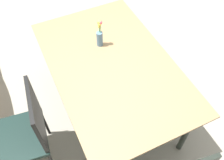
% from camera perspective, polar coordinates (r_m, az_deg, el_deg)
% --- Properties ---
extents(ground_plane, '(12.00, 12.00, 0.00)m').
position_cam_1_polar(ground_plane, '(2.91, -0.96, -7.23)').
color(ground_plane, gray).
extents(dining_table, '(1.73, 1.09, 0.75)m').
position_cam_1_polar(dining_table, '(2.38, 0.00, 2.69)').
color(dining_table, '#8C704C').
rests_on(dining_table, ground).
extents(chair_far_side, '(0.52, 0.52, 0.98)m').
position_cam_1_polar(chair_far_side, '(2.30, -18.82, -10.81)').
color(chair_far_side, black).
rests_on(chair_far_side, ground).
extents(flower_vase, '(0.06, 0.06, 0.30)m').
position_cam_1_polar(flower_vase, '(2.44, -2.82, 10.09)').
color(flower_vase, slate).
rests_on(flower_vase, dining_table).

